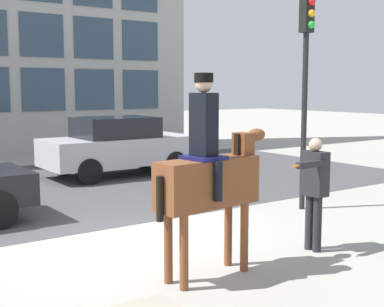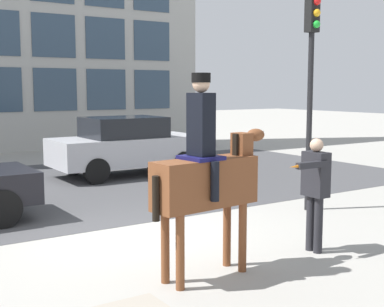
# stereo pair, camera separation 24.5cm
# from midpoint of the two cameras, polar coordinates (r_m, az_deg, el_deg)

# --- Properties ---
(ground_plane) EXTENTS (80.00, 80.00, 0.00)m
(ground_plane) POSITION_cam_midpoint_polar(r_m,az_deg,el_deg) (9.17, -6.20, -8.59)
(ground_plane) COLOR #9E9B93
(road_surface) EXTENTS (19.95, 8.50, 0.01)m
(road_surface) POSITION_cam_midpoint_polar(r_m,az_deg,el_deg) (13.47, -15.50, -3.75)
(road_surface) COLOR #444447
(road_surface) RESTS_ON ground_plane
(mounted_horse_lead) EXTENTS (1.87, 0.65, 2.65)m
(mounted_horse_lead) POSITION_cam_midpoint_polar(r_m,az_deg,el_deg) (6.87, 2.62, -2.44)
(mounted_horse_lead) COLOR brown
(mounted_horse_lead) RESTS_ON ground_plane
(pedestrian_bystander) EXTENTS (0.82, 0.43, 1.72)m
(pedestrian_bystander) POSITION_cam_midpoint_polar(r_m,az_deg,el_deg) (8.20, 13.84, -3.37)
(pedestrian_bystander) COLOR #232328
(pedestrian_bystander) RESTS_ON ground_plane
(street_car_far_lane) EXTENTS (4.22, 1.93, 1.65)m
(street_car_far_lane) POSITION_cam_midpoint_polar(r_m,az_deg,el_deg) (15.18, -6.55, 0.87)
(street_car_far_lane) COLOR #B7B7BC
(street_car_far_lane) RESTS_ON ground_plane
(traffic_light) EXTENTS (0.24, 0.29, 4.26)m
(traffic_light) POSITION_cam_midpoint_polar(r_m,az_deg,el_deg) (10.92, 13.24, 8.82)
(traffic_light) COLOR black
(traffic_light) RESTS_ON ground_plane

